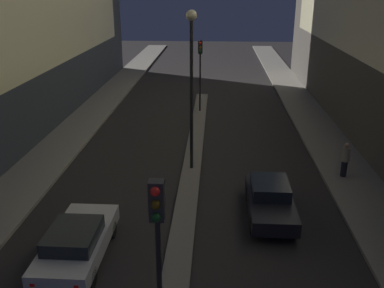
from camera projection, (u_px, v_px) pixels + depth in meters
median_strip at (192, 163)px, 22.40m from camera, size 0.93×29.30×0.14m
traffic_light_near at (158, 239)px, 9.11m from camera, size 0.32×0.42×5.05m
traffic_light_mid at (200, 60)px, 30.05m from camera, size 0.32×0.42×5.05m
street_lamp at (191, 66)px, 19.86m from camera, size 0.50×0.50×7.68m
car_left_lane at (77, 242)px, 14.49m from camera, size 1.88×4.50×1.37m
car_right_lane at (270, 200)px, 17.27m from camera, size 1.75×4.20×1.42m
pedestrian_on_right_sidewalk at (345, 159)px, 20.43m from camera, size 0.38×0.38×1.72m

